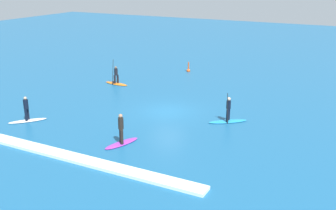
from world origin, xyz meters
TOP-DOWN VIEW (x-y plane):
  - ground_plane at (0.00, 0.00)m, footprint 120.00×120.00m
  - surfer_on_orange_board at (-7.91, 4.68)m, footprint 2.59×1.00m
  - surfer_on_blue_board at (4.76, -0.08)m, footprint 2.61×2.30m
  - surfer_on_purple_board at (0.34, -6.74)m, footprint 1.36×2.57m
  - surfer_on_white_board at (-7.71, -6.50)m, footprint 2.08×2.36m
  - marker_buoy at (-4.07, 12.39)m, footprint 0.38×0.38m
  - wave_crest at (0.00, -9.75)m, footprint 14.35×0.90m

SIDE VIEW (x-z plane):
  - ground_plane at x=0.00m, z-range 0.00..0.00m
  - wave_crest at x=0.00m, z-range 0.00..0.18m
  - marker_buoy at x=-4.07m, z-range -0.37..0.74m
  - surfer_on_orange_board at x=-7.91m, z-range -0.75..1.61m
  - surfer_on_blue_board at x=4.76m, z-range -0.64..1.51m
  - surfer_on_white_board at x=-7.71m, z-range -0.40..1.41m
  - surfer_on_purple_board at x=0.34m, z-range -0.42..1.52m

